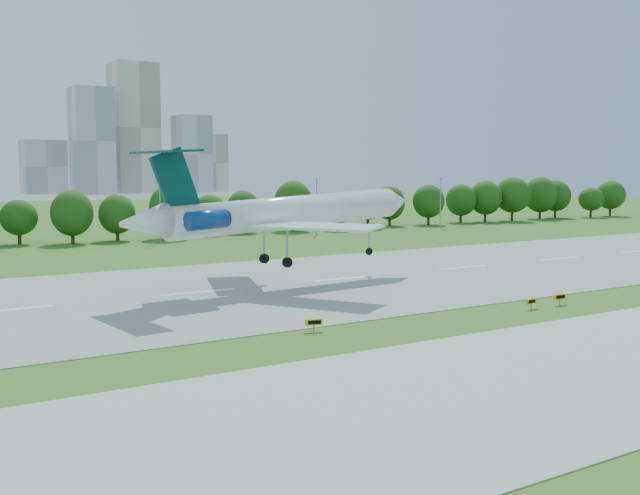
# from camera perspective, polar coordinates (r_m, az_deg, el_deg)

# --- Properties ---
(ground) EXTENTS (600.00, 600.00, 0.00)m
(ground) POSITION_cam_1_polar(r_m,az_deg,el_deg) (59.95, -0.85, -7.14)
(ground) COLOR #28681B
(ground) RESTS_ON ground
(runway) EXTENTS (400.00, 45.00, 0.08)m
(runway) POSITION_cam_1_polar(r_m,az_deg,el_deg) (82.06, -9.74, -3.58)
(runway) COLOR gray
(runway) RESTS_ON ground
(taxiway) EXTENTS (400.00, 23.00, 0.08)m
(taxiway) POSITION_cam_1_polar(r_m,az_deg,el_deg) (45.89, 10.85, -11.39)
(taxiway) COLOR #ADADA8
(taxiway) RESTS_ON ground
(tree_line) EXTENTS (288.40, 8.40, 10.40)m
(tree_line) POSITION_cam_1_polar(r_m,az_deg,el_deg) (145.55, -19.55, 2.80)
(tree_line) COLOR #382314
(tree_line) RESTS_ON ground
(light_poles) EXTENTS (175.90, 0.25, 12.19)m
(light_poles) POSITION_cam_1_polar(r_m,az_deg,el_deg) (135.26, -19.72, 2.63)
(light_poles) COLOR gray
(light_poles) RESTS_ON ground
(skyline) EXTENTS (127.00, 52.00, 80.00)m
(skyline) POSITION_cam_1_polar(r_m,az_deg,el_deg) (459.91, -15.03, 8.02)
(skyline) COLOR #B2B2B7
(skyline) RESTS_ON ground
(airliner) EXTENTS (41.67, 30.11, 13.89)m
(airliner) POSITION_cam_1_polar(r_m,az_deg,el_deg) (84.93, -3.54, 2.84)
(airliner) COLOR white
(airliner) RESTS_ON ground
(taxi_sign_left) EXTENTS (1.55, 0.57, 1.09)m
(taxi_sign_left) POSITION_cam_1_polar(r_m,az_deg,el_deg) (61.59, -0.51, -6.01)
(taxi_sign_left) COLOR gray
(taxi_sign_left) RESTS_ON ground
(taxi_sign_centre) EXTENTS (1.49, 0.36, 1.04)m
(taxi_sign_centre) POSITION_cam_1_polar(r_m,az_deg,el_deg) (74.57, 16.56, -4.16)
(taxi_sign_centre) COLOR gray
(taxi_sign_centre) RESTS_ON ground
(taxi_sign_right) EXTENTS (1.63, 0.32, 1.14)m
(taxi_sign_right) POSITION_cam_1_polar(r_m,az_deg,el_deg) (77.68, 18.64, -3.77)
(taxi_sign_right) COLOR gray
(taxi_sign_right) RESTS_ON ground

